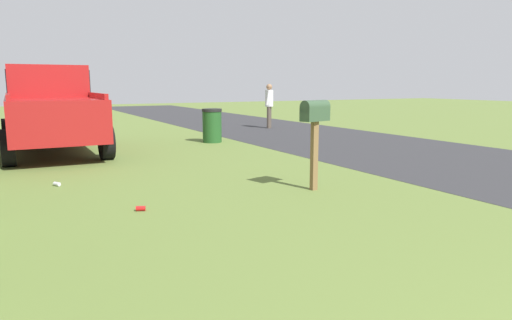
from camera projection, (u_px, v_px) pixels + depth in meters
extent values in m
cube|color=brown|center=(314.00, 156.00, 7.22)|extent=(0.09, 0.09, 1.08)
cube|color=#334C33|center=(315.00, 114.00, 7.12)|extent=(0.31, 0.52, 0.22)
cylinder|color=#334C33|center=(315.00, 107.00, 7.10)|extent=(0.31, 0.52, 0.20)
cube|color=red|center=(311.00, 109.00, 7.20)|extent=(0.02, 0.04, 0.18)
cube|color=maroon|center=(51.00, 116.00, 11.08)|extent=(4.87, 1.92, 0.90)
cube|color=maroon|center=(47.00, 81.00, 11.45)|extent=(1.66, 1.76, 0.76)
cube|color=black|center=(47.00, 81.00, 11.45)|extent=(1.61, 1.80, 0.53)
cube|color=maroon|center=(8.00, 96.00, 9.65)|extent=(2.53, 0.08, 0.12)
cube|color=maroon|center=(96.00, 95.00, 10.47)|extent=(2.53, 0.08, 0.12)
cylinder|color=black|center=(8.00, 133.00, 12.12)|extent=(0.76, 0.26, 0.76)
cylinder|color=black|center=(85.00, 130.00, 13.00)|extent=(0.76, 0.26, 0.76)
cylinder|color=black|center=(8.00, 148.00, 9.32)|extent=(0.76, 0.26, 0.76)
cylinder|color=black|center=(106.00, 142.00, 10.20)|extent=(0.76, 0.26, 0.76)
cylinder|color=#1E4C1E|center=(212.00, 127.00, 13.19)|extent=(0.54, 0.54, 0.87)
cylinder|color=black|center=(212.00, 110.00, 13.11)|extent=(0.56, 0.56, 0.08)
cylinder|color=#4C4238|center=(269.00, 117.00, 17.36)|extent=(0.14, 0.14, 0.81)
cylinder|color=#4C4238|center=(270.00, 117.00, 17.49)|extent=(0.14, 0.14, 0.81)
cylinder|color=silver|center=(269.00, 98.00, 17.31)|extent=(0.30, 0.30, 0.61)
sphere|color=#8C6647|center=(269.00, 87.00, 17.24)|extent=(0.22, 0.22, 0.22)
cylinder|color=silver|center=(268.00, 98.00, 17.11)|extent=(0.09, 0.17, 0.56)
cylinder|color=silver|center=(270.00, 97.00, 17.50)|extent=(0.09, 0.17, 0.56)
cylinder|color=silver|center=(57.00, 184.00, 7.58)|extent=(0.14, 0.12, 0.07)
cylinder|color=red|center=(141.00, 208.00, 6.09)|extent=(0.11, 0.14, 0.07)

